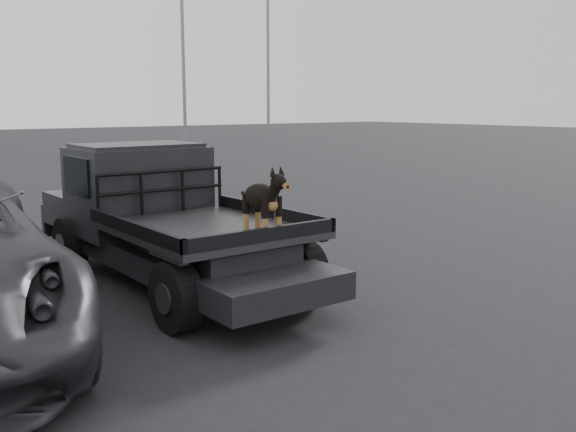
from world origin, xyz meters
TOP-DOWN VIEW (x-y plane):
  - ground at (0.00, 0.00)m, footprint 120.00×120.00m
  - flatbed_ute at (-0.68, 2.37)m, footprint 2.00×5.40m
  - ute_cab at (-0.68, 3.32)m, footprint 1.72×1.30m
  - headache_rack at (-0.68, 2.57)m, footprint 1.80×0.08m
  - dog at (-0.50, 0.53)m, footprint 0.32×0.60m
  - floodlight_mid at (12.32, 25.93)m, footprint 1.08×0.28m
  - floodlight_far at (19.86, 28.72)m, footprint 1.08×0.28m

SIDE VIEW (x-z plane):
  - ground at x=0.00m, z-range 0.00..0.00m
  - flatbed_ute at x=-0.68m, z-range 0.00..0.92m
  - headache_rack at x=-0.68m, z-range 0.92..1.47m
  - dog at x=-0.50m, z-range 0.92..1.66m
  - ute_cab at x=-0.68m, z-range 0.92..1.80m
  - floodlight_mid at x=12.32m, z-range 0.59..13.63m
  - floodlight_far at x=19.86m, z-range 0.61..16.96m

